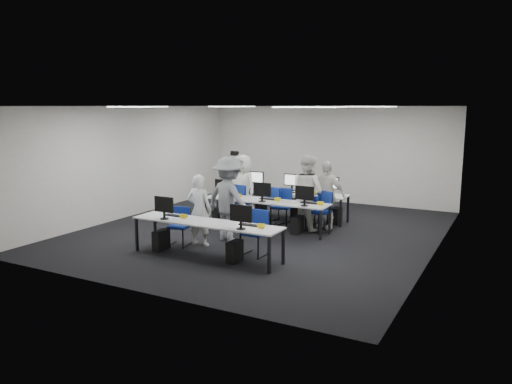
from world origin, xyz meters
The scene contains 23 objects.
room centered at (0.00, 0.00, 1.50)m, with size 9.00×9.02×3.00m.
ceiling_panels centered at (0.00, 0.00, 2.98)m, with size 5.20×4.60×0.02m.
desk_front centered at (0.00, -2.40, 0.68)m, with size 3.20×0.70×0.73m.
desk_mid centered at (0.00, 0.20, 0.68)m, with size 3.20×0.70×0.73m.
desk_back centered at (0.00, 1.60, 0.68)m, with size 3.20×0.70×0.73m.
equipment_front centered at (-0.19, -2.42, 0.36)m, with size 2.51×0.41×1.19m.
equipment_mid centered at (-0.19, 0.18, 0.36)m, with size 2.91×0.41×1.19m.
equipment_back centered at (0.19, 1.62, 0.36)m, with size 2.91×0.41×1.19m.
chair_0 centered at (-1.02, -1.94, 0.26)m, with size 0.49×0.52×0.83m.
chair_1 centered at (0.78, -1.81, 0.29)m, with size 0.45×0.49×0.91m.
chair_2 centered at (-1.13, 0.82, 0.31)m, with size 0.51×0.55×0.97m.
chair_3 centered at (0.16, 0.79, 0.29)m, with size 0.52×0.55×0.93m.
chair_4 centered at (1.23, 0.66, 0.30)m, with size 0.63×0.65×0.97m.
chair_5 centered at (-1.00, 0.95, 0.30)m, with size 0.60×0.63×0.96m.
chair_6 centered at (-0.05, 1.04, 0.30)m, with size 0.59×0.62×0.95m.
chair_7 centered at (1.03, 0.99, 0.26)m, with size 0.48×0.51×0.83m.
handbag centered at (-1.05, 0.12, 0.89)m, with size 0.40×0.26×0.33m, color tan.
student_0 centered at (-0.63, -1.72, 0.78)m, with size 0.57×0.37×1.56m, color silver.
student_1 centered at (0.90, 0.71, 0.92)m, with size 0.90×0.70×1.85m, color silver.
student_2 centered at (-1.07, 0.98, 0.87)m, with size 0.85×0.55×1.73m, color silver.
student_3 centered at (1.25, 1.02, 0.84)m, with size 0.99×0.41×1.69m, color silver.
photographer centered at (-0.26, -1.10, 0.95)m, with size 1.23×0.71×1.90m, color slate.
dslr_camera centered at (-0.22, -0.92, 1.97)m, with size 0.14×0.18×0.10m, color black.
Camera 1 is at (5.41, -10.46, 3.01)m, focal length 35.00 mm.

